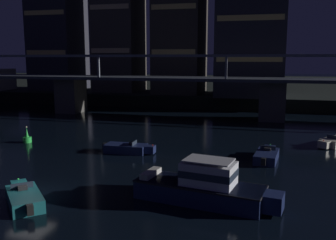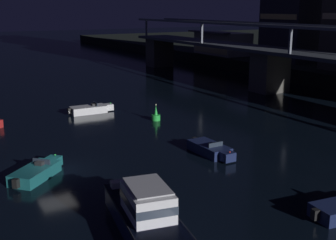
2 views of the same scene
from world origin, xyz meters
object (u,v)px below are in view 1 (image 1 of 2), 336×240
(tower_east_tall, at_px, (252,1))
(speedboat_mid_right, at_px, (24,197))
(speedboat_near_right, at_px, (336,142))
(speedboat_mid_left, at_px, (267,156))
(channel_buoy, at_px, (27,138))
(river_bridge, at_px, (165,88))
(speedboat_mid_center, at_px, (128,148))
(cabin_cruiser_near_left, at_px, (204,186))

(tower_east_tall, distance_m, speedboat_mid_right, 54.40)
(speedboat_near_right, relative_size, speedboat_mid_right, 1.03)
(speedboat_mid_left, distance_m, channel_buoy, 24.72)
(river_bridge, distance_m, speedboat_mid_center, 23.40)
(speedboat_mid_center, height_order, speedboat_mid_right, same)
(cabin_cruiser_near_left, height_order, speedboat_mid_center, cabin_cruiser_near_left)
(cabin_cruiser_near_left, distance_m, speedboat_mid_left, 11.59)
(tower_east_tall, xyz_separation_m, speedboat_mid_left, (2.99, -35.95, -18.22))
(speedboat_mid_right, bearing_deg, river_bridge, 91.00)
(river_bridge, bearing_deg, cabin_cruiser_near_left, -71.16)
(tower_east_tall, distance_m, channel_buoy, 45.09)
(river_bridge, relative_size, speedboat_near_right, 22.11)
(river_bridge, distance_m, channel_buoy, 23.85)
(tower_east_tall, relative_size, speedboat_mid_left, 6.34)
(speedboat_mid_right, bearing_deg, speedboat_mid_center, 82.27)
(cabin_cruiser_near_left, distance_m, speedboat_mid_center, 13.68)
(cabin_cruiser_near_left, xyz_separation_m, speedboat_mid_left, (3.89, 10.90, -0.64))
(speedboat_near_right, distance_m, speedboat_mid_right, 30.39)
(cabin_cruiser_near_left, xyz_separation_m, speedboat_mid_center, (-8.90, 10.36, -0.64))
(speedboat_mid_right, bearing_deg, speedboat_near_right, 44.81)
(speedboat_mid_left, xyz_separation_m, speedboat_mid_center, (-12.79, -0.54, 0.00))
(speedboat_near_right, bearing_deg, speedboat_mid_left, -133.01)
(river_bridge, relative_size, tower_east_tall, 3.08)
(speedboat_near_right, height_order, speedboat_mid_left, same)
(cabin_cruiser_near_left, height_order, channel_buoy, cabin_cruiser_near_left)
(tower_east_tall, relative_size, channel_buoy, 18.85)
(speedboat_near_right, relative_size, channel_buoy, 2.62)
(speedboat_mid_center, bearing_deg, speedboat_near_right, 22.03)
(speedboat_mid_left, bearing_deg, speedboat_mid_center, -177.60)
(channel_buoy, bearing_deg, tower_east_tall, 58.26)
(speedboat_mid_left, bearing_deg, tower_east_tall, 94.76)
(cabin_cruiser_near_left, height_order, speedboat_mid_right, cabin_cruiser_near_left)
(speedboat_mid_left, relative_size, channel_buoy, 2.97)
(speedboat_mid_left, height_order, speedboat_mid_right, same)
(tower_east_tall, distance_m, speedboat_mid_center, 41.94)
(speedboat_near_right, xyz_separation_m, speedboat_mid_center, (-19.74, -7.99, 0.00))
(speedboat_mid_center, bearing_deg, tower_east_tall, 74.97)
(speedboat_mid_right, height_order, channel_buoy, channel_buoy)
(tower_east_tall, xyz_separation_m, cabin_cruiser_near_left, (-0.89, -46.85, -17.58))
(river_bridge, height_order, speedboat_near_right, river_bridge)
(river_bridge, xyz_separation_m, speedboat_mid_left, (15.25, -22.40, -3.93))
(river_bridge, height_order, channel_buoy, river_bridge)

